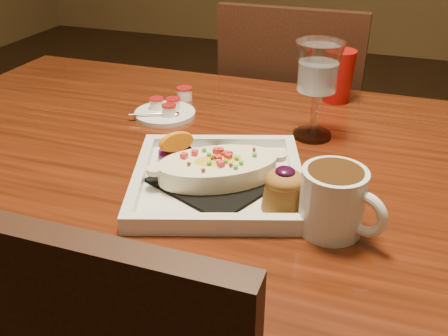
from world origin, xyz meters
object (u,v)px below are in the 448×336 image
(table, at_px, (228,200))
(red_tumbler, at_px, (338,76))
(plate, at_px, (224,176))
(chair_far, at_px, (292,137))
(goblet, at_px, (318,73))
(coffee_mug, at_px, (335,199))
(saucer, at_px, (165,111))

(table, bearing_deg, red_tumbler, 67.34)
(plate, relative_size, red_tumbler, 2.93)
(chair_far, relative_size, goblet, 4.73)
(chair_far, distance_m, goblet, 0.63)
(chair_far, bearing_deg, table, 90.00)
(plate, distance_m, red_tumbler, 0.49)
(chair_far, height_order, red_tumbler, chair_far)
(table, bearing_deg, coffee_mug, -37.77)
(table, distance_m, saucer, 0.27)
(coffee_mug, distance_m, red_tumbler, 0.54)
(coffee_mug, xyz_separation_m, saucer, (-0.42, 0.31, -0.04))
(plate, bearing_deg, table, 86.53)
(chair_far, height_order, coffee_mug, chair_far)
(chair_far, height_order, goblet, goblet)
(table, xyz_separation_m, plate, (0.03, -0.11, 0.12))
(coffee_mug, relative_size, saucer, 0.95)
(plate, xyz_separation_m, coffee_mug, (0.19, -0.06, 0.03))
(chair_far, bearing_deg, coffee_mug, 105.37)
(table, distance_m, goblet, 0.30)
(table, height_order, coffee_mug, coffee_mug)
(table, height_order, red_tumbler, red_tumbler)
(coffee_mug, xyz_separation_m, goblet, (-0.09, 0.31, 0.08))
(goblet, bearing_deg, chair_far, 105.33)
(goblet, relative_size, saucer, 1.44)
(goblet, xyz_separation_m, saucer, (-0.33, -0.00, -0.13))
(chair_far, bearing_deg, goblet, 105.33)
(coffee_mug, xyz_separation_m, red_tumbler, (-0.07, 0.53, 0.01))
(table, height_order, goblet, goblet)
(plate, relative_size, coffee_mug, 2.78)
(table, distance_m, plate, 0.17)
(goblet, distance_m, red_tumbler, 0.23)
(goblet, bearing_deg, coffee_mug, -74.58)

